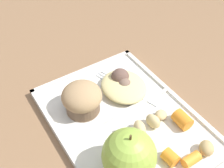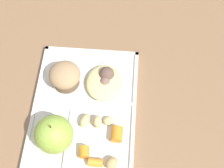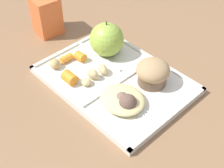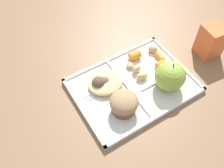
% 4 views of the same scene
% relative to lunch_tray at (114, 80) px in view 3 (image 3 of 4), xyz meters
% --- Properties ---
extents(ground, '(6.00, 6.00, 0.00)m').
position_rel_lunch_tray_xyz_m(ground, '(0.00, -0.00, -0.01)').
color(ground, '#846042').
extents(lunch_tray, '(0.35, 0.26, 0.02)m').
position_rel_lunch_tray_xyz_m(lunch_tray, '(0.00, 0.00, 0.00)').
color(lunch_tray, silver).
rests_on(lunch_tray, ground).
extents(green_apple, '(0.09, 0.09, 0.10)m').
position_rel_lunch_tray_xyz_m(green_apple, '(-0.09, 0.05, 0.05)').
color(green_apple, '#93B742').
rests_on(green_apple, lunch_tray).
extents(bran_muffin, '(0.08, 0.08, 0.06)m').
position_rel_lunch_tray_xyz_m(bran_muffin, '(0.07, 0.05, 0.04)').
color(bran_muffin, brown).
rests_on(bran_muffin, lunch_tray).
extents(carrot_slice_large, '(0.03, 0.03, 0.02)m').
position_rel_lunch_tray_xyz_m(carrot_slice_large, '(-0.11, -0.01, 0.02)').
color(carrot_slice_large, orange).
rests_on(carrot_slice_large, lunch_tray).
extents(carrot_slice_tilted, '(0.02, 0.03, 0.02)m').
position_rel_lunch_tray_xyz_m(carrot_slice_tilted, '(-0.13, -0.04, 0.01)').
color(carrot_slice_tilted, orange).
rests_on(carrot_slice_tilted, lunch_tray).
extents(carrot_slice_near_corner, '(0.03, 0.03, 0.03)m').
position_rel_lunch_tray_xyz_m(carrot_slice_near_corner, '(-0.06, -0.09, 0.02)').
color(carrot_slice_near_corner, orange).
rests_on(carrot_slice_near_corner, lunch_tray).
extents(potato_chunk_golden, '(0.04, 0.04, 0.02)m').
position_rel_lunch_tray_xyz_m(potato_chunk_golden, '(-0.13, -0.08, 0.02)').
color(potato_chunk_golden, tan).
rests_on(potato_chunk_golden, lunch_tray).
extents(potato_chunk_large, '(0.04, 0.03, 0.02)m').
position_rel_lunch_tray_xyz_m(potato_chunk_large, '(-0.04, -0.01, 0.02)').
color(potato_chunk_large, tan).
rests_on(potato_chunk_large, lunch_tray).
extents(potato_chunk_corner, '(0.03, 0.03, 0.02)m').
position_rel_lunch_tray_xyz_m(potato_chunk_corner, '(-0.03, -0.06, 0.01)').
color(potato_chunk_corner, tan).
rests_on(potato_chunk_corner, lunch_tray).
extents(potato_chunk_wedge, '(0.03, 0.03, 0.03)m').
position_rel_lunch_tray_xyz_m(potato_chunk_wedge, '(-0.04, -0.04, 0.02)').
color(potato_chunk_wedge, tan).
rests_on(potato_chunk_wedge, lunch_tray).
extents(egg_noodle_pile, '(0.11, 0.09, 0.02)m').
position_rel_lunch_tray_xyz_m(egg_noodle_pile, '(0.07, -0.04, 0.02)').
color(egg_noodle_pile, '#D6C684').
rests_on(egg_noodle_pile, lunch_tray).
extents(meatball_back, '(0.03, 0.03, 0.03)m').
position_rel_lunch_tray_xyz_m(meatball_back, '(0.07, -0.05, 0.02)').
color(meatball_back, '#755B4C').
rests_on(meatball_back, lunch_tray).
extents(meatball_front, '(0.04, 0.04, 0.04)m').
position_rel_lunch_tray_xyz_m(meatball_front, '(0.09, -0.05, 0.02)').
color(meatball_front, brown).
rests_on(meatball_front, lunch_tray).
extents(plastic_fork, '(0.15, 0.06, 0.00)m').
position_rel_lunch_tray_xyz_m(plastic_fork, '(0.08, -0.05, 0.01)').
color(plastic_fork, silver).
rests_on(plastic_fork, lunch_tray).
extents(milk_carton, '(0.08, 0.08, 0.11)m').
position_rel_lunch_tray_xyz_m(milk_carton, '(-0.29, 0.01, 0.05)').
color(milk_carton, orange).
rests_on(milk_carton, ground).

